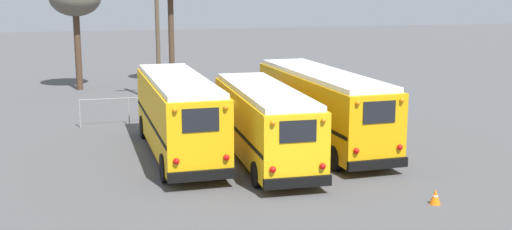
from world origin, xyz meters
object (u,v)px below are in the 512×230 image
school_bus_1 (264,121)px  utility_pole (157,24)px  school_bus_0 (178,113)px  school_bus_2 (322,105)px  traffic_cone (435,197)px

school_bus_1 → utility_pole: bearing=100.2°
school_bus_0 → school_bus_1: school_bus_0 is taller
school_bus_2 → utility_pole: bearing=115.1°
school_bus_1 → school_bus_2: size_ratio=0.87×
school_bus_2 → traffic_cone: size_ratio=21.59×
school_bus_0 → utility_pole: bearing=87.1°
utility_pole → traffic_cone: 22.25m
school_bus_0 → school_bus_2: bearing=2.7°
school_bus_0 → school_bus_1: (3.20, -1.69, -0.17)m
school_bus_1 → traffic_cone: school_bus_1 is taller
school_bus_1 → traffic_cone: size_ratio=18.81×
utility_pole → traffic_cone: bearing=-72.6°
school_bus_0 → utility_pole: utility_pole is taller
school_bus_2 → traffic_cone: school_bus_2 is taller
school_bus_2 → utility_pole: (-5.77, 12.30, 2.98)m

